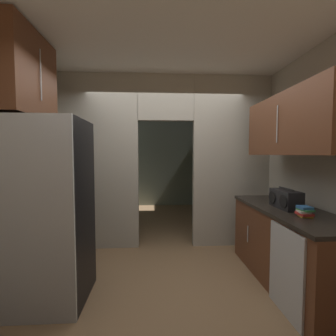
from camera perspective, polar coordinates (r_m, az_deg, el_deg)
ground at (r=3.03m, az=0.81°, el=-27.01°), size 20.00×20.00×0.00m
kitchen_overhead_slab at (r=3.26m, az=0.30°, el=26.92°), size 3.84×6.54×0.06m
kitchen_partition at (r=3.88m, az=-0.57°, el=2.77°), size 3.44×0.12×2.80m
adjoining_room_shell at (r=6.04m, az=-1.59°, el=2.14°), size 3.44×3.26×2.80m
refrigerator at (r=2.77m, az=-27.29°, el=-9.28°), size 0.80×0.76×1.88m
lower_cabinet_run at (r=3.24m, az=27.10°, el=-16.50°), size 0.68×1.82×0.90m
dishwasher at (r=2.69m, az=26.47°, el=-21.42°), size 0.02×0.56×0.84m
upper_cabinet_counterside at (r=3.07m, az=27.82°, el=9.30°), size 0.36×1.63×0.70m
upper_cabinet_fridgeside at (r=3.02m, az=-31.62°, el=18.60°), size 0.36×0.89×0.87m
boombox at (r=3.12m, az=26.45°, el=-6.74°), size 0.20×0.42×0.24m
book_stack at (r=2.80m, az=30.04°, el=-9.07°), size 0.14×0.16×0.11m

